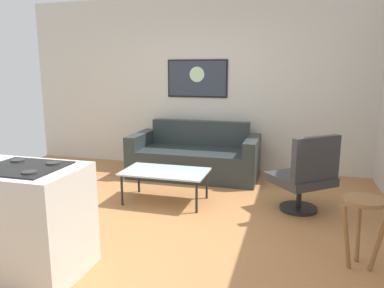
{
  "coord_description": "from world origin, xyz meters",
  "views": [
    {
      "loc": [
        1.4,
        -3.58,
        1.64
      ],
      "look_at": [
        0.15,
        0.9,
        0.7
      ],
      "focal_mm": 34.56,
      "sensor_mm": 36.0,
      "label": 1
    }
  ],
  "objects_px": {
    "wall_painting": "(197,78)",
    "coffee_table": "(165,173)",
    "armchair": "(305,176)",
    "bar_stool": "(363,213)",
    "couch": "(195,158)"
  },
  "relations": [
    {
      "from": "couch",
      "to": "bar_stool",
      "type": "bearing_deg",
      "value": -47.87
    },
    {
      "from": "couch",
      "to": "bar_stool",
      "type": "relative_size",
      "value": 3.23
    },
    {
      "from": "coffee_table",
      "to": "wall_painting",
      "type": "bearing_deg",
      "value": 91.97
    },
    {
      "from": "wall_painting",
      "to": "coffee_table",
      "type": "bearing_deg",
      "value": -88.03
    },
    {
      "from": "armchair",
      "to": "bar_stool",
      "type": "xyz_separation_m",
      "value": [
        0.44,
        -1.14,
        0.04
      ]
    },
    {
      "from": "armchair",
      "to": "wall_painting",
      "type": "height_order",
      "value": "wall_painting"
    },
    {
      "from": "coffee_table",
      "to": "bar_stool",
      "type": "xyz_separation_m",
      "value": [
        2.11,
        -1.04,
        0.11
      ]
    },
    {
      "from": "bar_stool",
      "to": "wall_painting",
      "type": "height_order",
      "value": "wall_painting"
    },
    {
      "from": "armchair",
      "to": "wall_painting",
      "type": "bearing_deg",
      "value": 135.83
    },
    {
      "from": "couch",
      "to": "coffee_table",
      "type": "bearing_deg",
      "value": -92.44
    },
    {
      "from": "bar_stool",
      "to": "couch",
      "type": "bearing_deg",
      "value": 132.13
    },
    {
      "from": "coffee_table",
      "to": "bar_stool",
      "type": "bearing_deg",
      "value": -26.3
    },
    {
      "from": "armchair",
      "to": "bar_stool",
      "type": "distance_m",
      "value": 1.22
    },
    {
      "from": "couch",
      "to": "coffee_table",
      "type": "xyz_separation_m",
      "value": [
        -0.05,
        -1.23,
        0.09
      ]
    },
    {
      "from": "bar_stool",
      "to": "wall_painting",
      "type": "relative_size",
      "value": 0.6
    }
  ]
}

